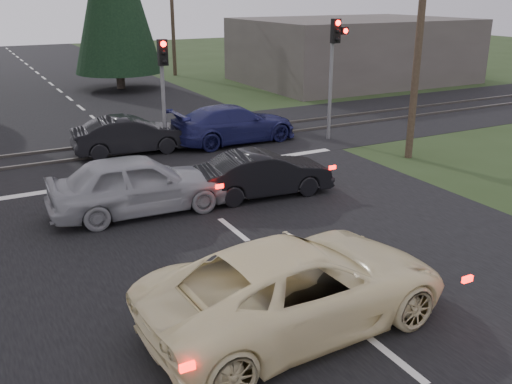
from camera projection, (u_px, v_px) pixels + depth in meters
ground at (296, 280)px, 11.88m from camera, size 120.00×120.00×0.00m
road at (147, 161)px, 20.19m from camera, size 14.00×100.00×0.01m
rail_corridor at (131, 148)px, 21.86m from camera, size 120.00×8.00×0.01m
stop_line at (164, 174)px, 18.69m from camera, size 13.00×0.35×0.00m
rail_near at (137, 151)px, 21.18m from camera, size 120.00×0.12×0.10m
rail_far at (125, 142)px, 22.51m from camera, size 120.00×0.12×0.10m
traffic_signal_right at (335, 56)px, 22.00m from camera, size 0.68×0.48×4.70m
traffic_signal_center at (163, 77)px, 20.27m from camera, size 0.32×0.48×4.10m
utility_pole_near at (421, 21)px, 19.06m from camera, size 1.80×0.26×9.00m
utility_pole_mid at (172, 6)px, 39.03m from camera, size 1.80×0.26×9.00m
utility_pole_far at (89, 0)px, 59.83m from camera, size 1.80×0.26×9.00m
building_right at (353, 50)px, 37.49m from camera, size 14.00×10.00×4.00m
cream_coupe at (298, 286)px, 10.03m from camera, size 5.82×2.92×1.58m
dark_hatchback at (264, 174)px, 16.60m from camera, size 4.07×1.75×1.30m
silver_car at (138, 184)px, 15.25m from camera, size 4.83×2.13×1.62m
blue_sedan at (234, 124)px, 22.43m from camera, size 5.14×2.24×1.47m
dark_car_far at (130, 135)px, 20.90m from camera, size 4.24×1.76×1.36m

